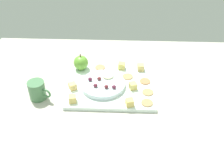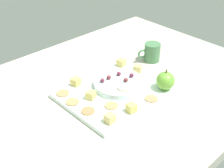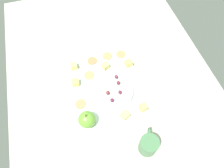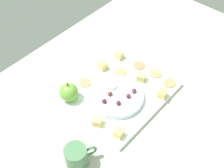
{
  "view_description": "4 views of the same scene",
  "coord_description": "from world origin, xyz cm",
  "views": [
    {
      "loc": [
        -0.66,
        83.44,
        74.05
      ],
      "look_at": [
        2.8,
        -1.01,
        7.98
      ],
      "focal_mm": 43.0,
      "sensor_mm": 36.0,
      "label": 1
    },
    {
      "loc": [
        -58.09,
        -67.16,
        65.75
      ],
      "look_at": [
        3.48,
        -1.79,
        7.8
      ],
      "focal_mm": 49.47,
      "sensor_mm": 36.0,
      "label": 2
    },
    {
      "loc": [
        46.26,
        -13.2,
        80.87
      ],
      "look_at": [
        5.75,
        -1.5,
        10.21
      ],
      "focal_mm": 33.4,
      "sensor_mm": 36.0,
      "label": 3
    },
    {
      "loc": [
        55.96,
        38.63,
        85.12
      ],
      "look_at": [
        5.66,
        -5.13,
        10.2
      ],
      "focal_mm": 48.01,
      "sensor_mm": 36.0,
      "label": 4
    }
  ],
  "objects": [
    {
      "name": "cheese_cube_1",
      "position": [
        -4.18,
        8.85,
        7.17
      ],
      "size": [
        3.29,
        3.29,
        2.76
      ],
      "primitive_type": "cube",
      "rotation": [
        0.0,
        0.0,
        0.22
      ],
      "color": "#E5C666",
      "rests_on": "platter"
    },
    {
      "name": "cracker_3",
      "position": [
        -10.82,
        -5.97,
        5.99
      ],
      "size": [
        4.41,
        4.41,
        0.4
      ],
      "primitive_type": "cylinder",
      "color": "tan",
      "rests_on": "platter"
    },
    {
      "name": "serving_dish",
      "position": [
        6.59,
        -2.15,
        6.76
      ],
      "size": [
        18.14,
        18.14,
        1.93
      ],
      "primitive_type": "cylinder",
      "color": "silver",
      "rests_on": "platter"
    },
    {
      "name": "platter",
      "position": [
        3.24,
        -3.24,
        5.01
      ],
      "size": [
        35.09,
        28.63,
        1.56
      ],
      "primitive_type": "cube",
      "color": "white",
      "rests_on": "table"
    },
    {
      "name": "cracker_2",
      "position": [
        -11.53,
        1.23,
        5.99
      ],
      "size": [
        4.41,
        4.41,
        0.4
      ],
      "primitive_type": "cylinder",
      "color": "tan",
      "rests_on": "platter"
    },
    {
      "name": "cheese_cube_3",
      "position": [
        -9.3,
        -14.44,
        7.17
      ],
      "size": [
        2.85,
        2.85,
        2.76
      ],
      "primitive_type": "cube",
      "rotation": [
        0.0,
        0.0,
        0.03
      ],
      "color": "#E2C572",
      "rests_on": "platter"
    },
    {
      "name": "grape_2",
      "position": [
        8.17,
        -3.89,
        8.42
      ],
      "size": [
        1.65,
        1.48,
        1.39
      ],
      "primitive_type": "ellipsoid",
      "color": "maroon",
      "rests_on": "serving_dish"
    },
    {
      "name": "cracker_1",
      "position": [
        8.73,
        -15.3,
        5.99
      ],
      "size": [
        4.41,
        4.41,
        0.4
      ],
      "primitive_type": "cylinder",
      "color": "tan",
      "rests_on": "platter"
    },
    {
      "name": "cup",
      "position": [
        31.64,
        4.21,
        8.04
      ],
      "size": [
        9.37,
        6.54,
        7.6
      ],
      "color": "#4B7E51",
      "rests_on": "table"
    },
    {
      "name": "grape_0",
      "position": [
        4.94,
        1.43,
        8.48
      ],
      "size": [
        1.65,
        1.48,
        1.5
      ],
      "primitive_type": "ellipsoid",
      "color": "maroon",
      "rests_on": "serving_dish"
    },
    {
      "name": "cheese_cube_0",
      "position": [
        -0.87,
        -15.27,
        7.17
      ],
      "size": [
        3.12,
        3.12,
        2.76
      ],
      "primitive_type": "cube",
      "rotation": [
        0.0,
        0.0,
        1.43
      ],
      "color": "#E1CF66",
      "rests_on": "platter"
    },
    {
      "name": "cracker_0",
      "position": [
        -3.58,
        -8.98,
        5.99
      ],
      "size": [
        4.41,
        4.41,
        0.4
      ],
      "primitive_type": "cylinder",
      "color": "tan",
      "rests_on": "platter"
    },
    {
      "name": "cheese_cube_5",
      "position": [
        -5.61,
        -1.2,
        7.17
      ],
      "size": [
        3.53,
        3.53,
        2.76
      ],
      "primitive_type": "cube",
      "rotation": [
        0.0,
        0.0,
        0.35
      ],
      "color": "#EAD371",
      "rests_on": "platter"
    },
    {
      "name": "cheese_cube_4",
      "position": [
        18.58,
        0.05,
        7.17
      ],
      "size": [
        3.73,
        3.73,
        2.76
      ],
      "primitive_type": "cube",
      "rotation": [
        0.0,
        0.0,
        0.49
      ],
      "color": "#EFC874",
      "rests_on": "platter"
    },
    {
      "name": "grape_4",
      "position": [
        9.3,
        0.79,
        8.46
      ],
      "size": [
        1.65,
        1.48,
        1.47
      ],
      "primitive_type": "ellipsoid",
      "color": "maroon",
      "rests_on": "serving_dish"
    },
    {
      "name": "grape_3",
      "position": [
        1.91,
        1.43,
        8.5
      ],
      "size": [
        1.65,
        1.48,
        1.54
      ],
      "primitive_type": "ellipsoid",
      "color": "#6E2B44",
      "rests_on": "serving_dish"
    },
    {
      "name": "table",
      "position": [
        0.0,
        0.0,
        2.12
      ],
      "size": [
        129.27,
        87.7,
        4.24
      ],
      "primitive_type": "cube",
      "color": "#BCB9A9",
      "rests_on": "ground"
    },
    {
      "name": "apple_whole",
      "position": [
        17.04,
        -14.3,
        9.01
      ],
      "size": [
        6.43,
        6.43,
        6.43
      ],
      "primitive_type": "sphere",
      "color": "#6DAF39",
      "rests_on": "platter"
    },
    {
      "name": "cracker_4",
      "position": [
        -10.85,
        7.52,
        5.99
      ],
      "size": [
        4.41,
        4.41,
        0.4
      ],
      "primitive_type": "cylinder",
      "color": "tan",
      "rests_on": "platter"
    },
    {
      "name": "apple_stem",
      "position": [
        17.04,
        -14.3,
        12.83
      ],
      "size": [
        0.5,
        0.5,
        1.2
      ],
      "primitive_type": "cylinder",
      "color": "brown",
      "rests_on": "apple_whole"
    },
    {
      "name": "apple_slice_0",
      "position": [
        4.72,
        -6.4,
        8.03
      ],
      "size": [
        4.55,
        4.55,
        0.6
      ],
      "primitive_type": "cylinder",
      "color": "beige",
      "rests_on": "serving_dish"
    },
    {
      "name": "cheese_cube_2",
      "position": [
        17.44,
        7.73,
        7.17
      ],
      "size": [
        3.21,
        3.21,
        2.76
      ],
      "primitive_type": "cube",
      "rotation": [
        0.0,
        0.0,
        0.18
      ],
      "color": "#E7C86B",
      "rests_on": "platter"
    },
    {
      "name": "grape_1",
      "position": [
        11.81,
        -3.19,
        8.49
      ],
      "size": [
        1.65,
        1.48,
        1.54
      ],
      "primitive_type": "ellipsoid",
      "color": "maroon",
      "rests_on": "serving_dish"
    }
  ]
}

